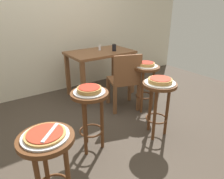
% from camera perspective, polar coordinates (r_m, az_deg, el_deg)
% --- Properties ---
extents(ground_plane, '(6.00, 6.00, 0.00)m').
position_cam_1_polar(ground_plane, '(2.64, -2.84, -11.51)').
color(ground_plane, '#42382D').
extents(back_wall, '(6.00, 0.10, 3.00)m').
position_cam_1_polar(back_wall, '(3.69, -18.24, 21.98)').
color(back_wall, beige).
rests_on(back_wall, ground_plane).
extents(stool_foreground, '(0.38, 0.38, 0.67)m').
position_cam_1_polar(stool_foreground, '(1.57, -17.06, -17.53)').
color(stool_foreground, '#5B3319').
rests_on(stool_foreground, ground_plane).
extents(serving_plate_foreground, '(0.32, 0.32, 0.01)m').
position_cam_1_polar(serving_plate_foreground, '(1.46, -17.88, -12.11)').
color(serving_plate_foreground, silver).
rests_on(serving_plate_foreground, stool_foreground).
extents(pizza_foreground, '(0.27, 0.27, 0.02)m').
position_cam_1_polar(pizza_foreground, '(1.45, -17.96, -11.59)').
color(pizza_foreground, tan).
rests_on(pizza_foreground, serving_plate_foreground).
extents(stool_middle, '(0.38, 0.38, 0.67)m').
position_cam_1_polar(stool_middle, '(2.40, 12.70, -2.14)').
color(stool_middle, '#5B3319').
rests_on(stool_middle, ground_plane).
extents(serving_plate_middle, '(0.34, 0.34, 0.01)m').
position_cam_1_polar(serving_plate_middle, '(2.34, 13.08, 1.87)').
color(serving_plate_middle, white).
rests_on(serving_plate_middle, stool_middle).
extents(pizza_middle, '(0.26, 0.26, 0.05)m').
position_cam_1_polar(pizza_middle, '(2.33, 13.14, 2.52)').
color(pizza_middle, tan).
rests_on(pizza_middle, serving_plate_middle).
extents(stool_leftside, '(0.38, 0.38, 0.67)m').
position_cam_1_polar(stool_leftside, '(2.13, -6.05, -5.07)').
color(stool_leftside, '#5B3319').
rests_on(stool_leftside, ground_plane).
extents(serving_plate_leftside, '(0.32, 0.32, 0.01)m').
position_cam_1_polar(serving_plate_leftside, '(2.05, -6.25, -0.62)').
color(serving_plate_leftside, silver).
rests_on(serving_plate_leftside, stool_leftside).
extents(pizza_leftside, '(0.24, 0.24, 0.05)m').
position_cam_1_polar(pizza_leftside, '(2.04, -6.29, 0.11)').
color(pizza_leftside, '#B78442').
rests_on(pizza_leftside, serving_plate_leftside).
extents(stool_rear, '(0.38, 0.38, 0.67)m').
position_cam_1_polar(stool_rear, '(2.99, 9.19, 3.16)').
color(stool_rear, '#5B3319').
rests_on(stool_rear, ground_plane).
extents(serving_plate_rear, '(0.32, 0.32, 0.01)m').
position_cam_1_polar(serving_plate_rear, '(2.94, 9.41, 6.47)').
color(serving_plate_rear, white).
rests_on(serving_plate_rear, stool_rear).
extents(pizza_rear, '(0.23, 0.23, 0.05)m').
position_cam_1_polar(pizza_rear, '(2.93, 9.44, 7.00)').
color(pizza_rear, tan).
rests_on(pizza_rear, serving_plate_rear).
extents(dining_table, '(1.06, 0.67, 0.75)m').
position_cam_1_polar(dining_table, '(3.49, -3.31, 8.55)').
color(dining_table, brown).
rests_on(dining_table, ground_plane).
extents(cup_near_edge, '(0.07, 0.07, 0.11)m').
position_cam_1_polar(cup_near_edge, '(3.47, 0.59, 11.48)').
color(cup_near_edge, black).
rests_on(cup_near_edge, dining_table).
extents(condiment_shaker, '(0.04, 0.04, 0.09)m').
position_cam_1_polar(condiment_shaker, '(3.54, -3.42, 11.47)').
color(condiment_shaker, white).
rests_on(condiment_shaker, dining_table).
extents(wooden_chair, '(0.51, 0.51, 0.85)m').
position_cam_1_polar(wooden_chair, '(2.98, 3.51, 2.76)').
color(wooden_chair, brown).
rests_on(wooden_chair, ground_plane).
extents(pizza_server_knife, '(0.17, 0.17, 0.01)m').
position_cam_1_polar(pizza_server_knife, '(1.44, -16.62, -11.19)').
color(pizza_server_knife, silver).
rests_on(pizza_server_knife, pizza_foreground).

